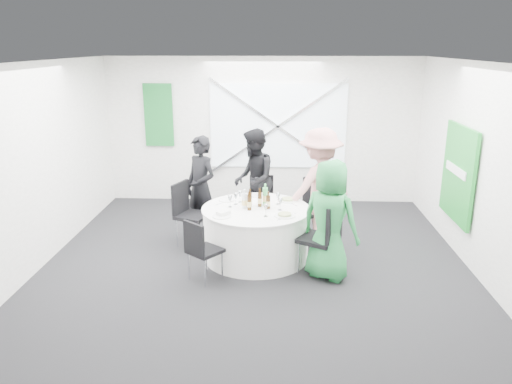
{
  "coord_description": "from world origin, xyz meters",
  "views": [
    {
      "loc": [
        0.3,
        -6.57,
        3.02
      ],
      "look_at": [
        0.0,
        0.2,
        1.0
      ],
      "focal_mm": 35.0,
      "sensor_mm": 36.0,
      "label": 1
    }
  ],
  "objects_px": {
    "person_man_back": "(254,180)",
    "chair_back": "(261,199)",
    "person_woman_green": "(330,220)",
    "chair_front_left": "(201,247)",
    "banquet_table": "(256,233)",
    "green_water_bottle": "(265,197)",
    "clear_water_bottle": "(245,201)",
    "chair_back_left": "(188,209)",
    "person_man_back_left": "(201,188)",
    "chair_front_right": "(325,233)",
    "person_woman_pink": "(320,187)",
    "chair_back_right": "(307,206)"
  },
  "relations": [
    {
      "from": "chair_back",
      "to": "green_water_bottle",
      "type": "xyz_separation_m",
      "value": [
        0.09,
        -1.04,
        0.36
      ]
    },
    {
      "from": "banquet_table",
      "to": "green_water_bottle",
      "type": "bearing_deg",
      "value": 44.57
    },
    {
      "from": "chair_back_right",
      "to": "person_woman_green",
      "type": "relative_size",
      "value": 0.61
    },
    {
      "from": "chair_back_right",
      "to": "banquet_table",
      "type": "bearing_deg",
      "value": -90.0
    },
    {
      "from": "chair_back_left",
      "to": "person_woman_pink",
      "type": "bearing_deg",
      "value": -62.62
    },
    {
      "from": "green_water_bottle",
      "to": "chair_back",
      "type": "bearing_deg",
      "value": 95.14
    },
    {
      "from": "chair_back",
      "to": "green_water_bottle",
      "type": "relative_size",
      "value": 2.79
    },
    {
      "from": "person_man_back",
      "to": "chair_back",
      "type": "bearing_deg",
      "value": 71.61
    },
    {
      "from": "green_water_bottle",
      "to": "clear_water_bottle",
      "type": "xyz_separation_m",
      "value": [
        -0.29,
        -0.15,
        -0.02
      ]
    },
    {
      "from": "chair_front_left",
      "to": "person_woman_green",
      "type": "height_order",
      "value": "person_woman_green"
    },
    {
      "from": "person_woman_pink",
      "to": "chair_back_left",
      "type": "bearing_deg",
      "value": -27.96
    },
    {
      "from": "chair_front_left",
      "to": "person_woman_pink",
      "type": "height_order",
      "value": "person_woman_pink"
    },
    {
      "from": "chair_back",
      "to": "chair_back_left",
      "type": "xyz_separation_m",
      "value": [
        -1.11,
        -0.73,
        0.05
      ]
    },
    {
      "from": "person_man_back_left",
      "to": "person_man_back",
      "type": "relative_size",
      "value": 0.97
    },
    {
      "from": "chair_front_right",
      "to": "person_woman_green",
      "type": "height_order",
      "value": "person_woman_green"
    },
    {
      "from": "chair_back_right",
      "to": "chair_front_right",
      "type": "bearing_deg",
      "value": -33.68
    },
    {
      "from": "green_water_bottle",
      "to": "clear_water_bottle",
      "type": "distance_m",
      "value": 0.33
    },
    {
      "from": "chair_back_left",
      "to": "person_man_back",
      "type": "distance_m",
      "value": 1.27
    },
    {
      "from": "person_woman_green",
      "to": "green_water_bottle",
      "type": "relative_size",
      "value": 4.94
    },
    {
      "from": "banquet_table",
      "to": "chair_front_left",
      "type": "height_order",
      "value": "chair_front_left"
    },
    {
      "from": "person_man_back",
      "to": "person_woman_green",
      "type": "height_order",
      "value": "person_man_back"
    },
    {
      "from": "chair_front_left",
      "to": "person_woman_green",
      "type": "relative_size",
      "value": 0.53
    },
    {
      "from": "chair_front_right",
      "to": "person_woman_pink",
      "type": "height_order",
      "value": "person_woman_pink"
    },
    {
      "from": "chair_back_left",
      "to": "person_man_back",
      "type": "height_order",
      "value": "person_man_back"
    },
    {
      "from": "person_woman_green",
      "to": "clear_water_bottle",
      "type": "bearing_deg",
      "value": 4.54
    },
    {
      "from": "chair_back",
      "to": "person_man_back",
      "type": "height_order",
      "value": "person_man_back"
    },
    {
      "from": "person_man_back_left",
      "to": "chair_back",
      "type": "bearing_deg",
      "value": 62.88
    },
    {
      "from": "clear_water_bottle",
      "to": "chair_back",
      "type": "bearing_deg",
      "value": 80.61
    },
    {
      "from": "chair_front_right",
      "to": "chair_front_left",
      "type": "relative_size",
      "value": 1.21
    },
    {
      "from": "person_woman_green",
      "to": "chair_front_left",
      "type": "bearing_deg",
      "value": 38.91
    },
    {
      "from": "clear_water_bottle",
      "to": "person_man_back",
      "type": "bearing_deg",
      "value": 86.61
    },
    {
      "from": "chair_front_right",
      "to": "person_woman_green",
      "type": "relative_size",
      "value": 0.63
    },
    {
      "from": "chair_back_left",
      "to": "banquet_table",
      "type": "bearing_deg",
      "value": -90.0
    },
    {
      "from": "banquet_table",
      "to": "chair_front_right",
      "type": "xyz_separation_m",
      "value": [
        0.94,
        -0.56,
        0.23
      ]
    },
    {
      "from": "person_man_back_left",
      "to": "person_woman_green",
      "type": "relative_size",
      "value": 1.02
    },
    {
      "from": "banquet_table",
      "to": "chair_back",
      "type": "height_order",
      "value": "chair_back"
    },
    {
      "from": "banquet_table",
      "to": "person_woman_pink",
      "type": "distance_m",
      "value": 1.25
    },
    {
      "from": "chair_back",
      "to": "chair_back_right",
      "type": "xyz_separation_m",
      "value": [
        0.74,
        -0.49,
        0.04
      ]
    },
    {
      "from": "chair_front_left",
      "to": "person_woman_pink",
      "type": "bearing_deg",
      "value": -98.84
    },
    {
      "from": "chair_back",
      "to": "chair_front_right",
      "type": "distance_m",
      "value": 1.95
    },
    {
      "from": "chair_back_left",
      "to": "person_man_back",
      "type": "bearing_deg",
      "value": -29.97
    },
    {
      "from": "person_man_back_left",
      "to": "person_woman_green",
      "type": "bearing_deg",
      "value": 4.53
    },
    {
      "from": "person_man_back_left",
      "to": "green_water_bottle",
      "type": "relative_size",
      "value": 5.04
    },
    {
      "from": "person_woman_pink",
      "to": "green_water_bottle",
      "type": "distance_m",
      "value": 0.96
    },
    {
      "from": "chair_back_left",
      "to": "person_woman_pink",
      "type": "xyz_separation_m",
      "value": [
        2.02,
        0.18,
        0.33
      ]
    },
    {
      "from": "chair_back_left",
      "to": "person_man_back_left",
      "type": "relative_size",
      "value": 0.6
    },
    {
      "from": "clear_water_bottle",
      "to": "green_water_bottle",
      "type": "bearing_deg",
      "value": 26.61
    },
    {
      "from": "chair_front_left",
      "to": "person_man_back_left",
      "type": "bearing_deg",
      "value": -42.3
    },
    {
      "from": "person_man_back_left",
      "to": "person_woman_pink",
      "type": "height_order",
      "value": "person_woman_pink"
    },
    {
      "from": "banquet_table",
      "to": "chair_front_left",
      "type": "relative_size",
      "value": 1.83
    }
  ]
}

